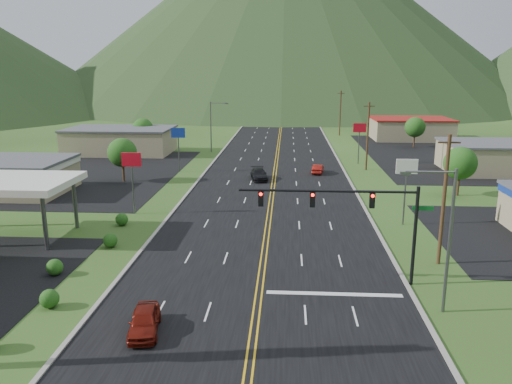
# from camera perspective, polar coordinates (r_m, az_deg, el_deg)

# --- Properties ---
(traffic_signal) EXTENTS (13.10, 0.43, 7.00)m
(traffic_signal) POSITION_cam_1_polar(r_m,az_deg,el_deg) (34.43, 11.41, -2.00)
(traffic_signal) COLOR black
(traffic_signal) RESTS_ON ground
(streetlight_east) EXTENTS (3.28, 0.25, 9.00)m
(streetlight_east) POSITION_cam_1_polar(r_m,az_deg,el_deg) (31.76, 20.79, -4.28)
(streetlight_east) COLOR #59595E
(streetlight_east) RESTS_ON ground
(streetlight_west) EXTENTS (3.28, 0.25, 9.00)m
(streetlight_west) POSITION_cam_1_polar(r_m,az_deg,el_deg) (90.33, -4.99, 7.82)
(streetlight_west) COLOR #59595E
(streetlight_west) RESTS_ON ground
(gas_canopy) EXTENTS (10.00, 8.00, 5.30)m
(gas_canopy) POSITION_cam_1_polar(r_m,az_deg,el_deg) (48.22, -25.97, 0.83)
(gas_canopy) COLOR white
(gas_canopy) RESTS_ON ground
(building_west_mid) EXTENTS (14.40, 10.40, 4.10)m
(building_west_mid) POSITION_cam_1_polar(r_m,az_deg,el_deg) (67.23, -26.60, 1.82)
(building_west_mid) COLOR tan
(building_west_mid) RESTS_ON ground
(building_west_far) EXTENTS (18.40, 11.40, 4.50)m
(building_west_far) POSITION_cam_1_polar(r_m,az_deg,el_deg) (92.61, -15.22, 5.71)
(building_west_far) COLOR tan
(building_west_far) RESTS_ON ground
(building_east_mid) EXTENTS (14.40, 11.40, 4.30)m
(building_east_mid) POSITION_cam_1_polar(r_m,az_deg,el_deg) (80.75, 25.63, 3.63)
(building_east_mid) COLOR tan
(building_east_mid) RESTS_ON ground
(building_east_far) EXTENTS (16.40, 12.40, 4.50)m
(building_east_far) POSITION_cam_1_polar(r_m,az_deg,el_deg) (112.63, 17.21, 6.95)
(building_east_far) COLOR tan
(building_east_far) RESTS_ON ground
(pole_sign_west_a) EXTENTS (2.00, 0.18, 6.40)m
(pole_sign_west_a) POSITION_cam_1_polar(r_m,az_deg,el_deg) (52.18, -14.02, 2.92)
(pole_sign_west_a) COLOR #59595E
(pole_sign_west_a) RESTS_ON ground
(pole_sign_west_b) EXTENTS (2.00, 0.18, 6.40)m
(pole_sign_west_b) POSITION_cam_1_polar(r_m,az_deg,el_deg) (73.19, -8.88, 6.20)
(pole_sign_west_b) COLOR #59595E
(pole_sign_west_b) RESTS_ON ground
(pole_sign_east_a) EXTENTS (2.00, 0.18, 6.40)m
(pole_sign_east_a) POSITION_cam_1_polar(r_m,az_deg,el_deg) (49.10, 16.81, 2.07)
(pole_sign_east_a) COLOR #59595E
(pole_sign_east_a) RESTS_ON ground
(pole_sign_east_b) EXTENTS (2.00, 0.18, 6.40)m
(pole_sign_east_b) POSITION_cam_1_polar(r_m,az_deg,el_deg) (80.20, 11.75, 6.74)
(pole_sign_east_b) COLOR #59595E
(pole_sign_east_b) RESTS_ON ground
(tree_west_a) EXTENTS (3.84, 3.84, 5.82)m
(tree_west_a) POSITION_cam_1_polar(r_m,az_deg,el_deg) (68.28, -15.04, 4.37)
(tree_west_a) COLOR #382314
(tree_west_a) RESTS_ON ground
(tree_west_b) EXTENTS (3.84, 3.84, 5.82)m
(tree_west_b) POSITION_cam_1_polar(r_m,az_deg,el_deg) (95.29, -12.80, 7.06)
(tree_west_b) COLOR #382314
(tree_west_b) RESTS_ON ground
(tree_east_a) EXTENTS (3.84, 3.84, 5.82)m
(tree_east_a) POSITION_cam_1_polar(r_m,az_deg,el_deg) (63.13, 22.31, 3.06)
(tree_east_a) COLOR #382314
(tree_east_a) RESTS_ON ground
(tree_east_b) EXTENTS (3.84, 3.84, 5.82)m
(tree_east_b) POSITION_cam_1_polar(r_m,az_deg,el_deg) (100.40, 17.72, 7.08)
(tree_east_b) COLOR #382314
(tree_east_b) RESTS_ON ground
(utility_pole_a) EXTENTS (1.60, 0.28, 10.00)m
(utility_pole_a) POSITION_cam_1_polar(r_m,az_deg,el_deg) (39.80, 20.69, -0.79)
(utility_pole_a) COLOR #382314
(utility_pole_a) RESTS_ON ground
(utility_pole_b) EXTENTS (1.60, 0.28, 10.00)m
(utility_pole_b) POSITION_cam_1_polar(r_m,az_deg,el_deg) (75.36, 12.65, 6.31)
(utility_pole_b) COLOR #382314
(utility_pole_b) RESTS_ON ground
(utility_pole_c) EXTENTS (1.60, 0.28, 10.00)m
(utility_pole_c) POSITION_cam_1_polar(r_m,az_deg,el_deg) (114.83, 9.60, 8.93)
(utility_pole_c) COLOR #382314
(utility_pole_c) RESTS_ON ground
(utility_pole_d) EXTENTS (1.60, 0.28, 10.00)m
(utility_pole_d) POSITION_cam_1_polar(r_m,az_deg,el_deg) (154.57, 8.11, 10.20)
(utility_pole_d) COLOR #382314
(utility_pole_d) RESTS_ON ground
(mountain_n) EXTENTS (220.00, 220.00, 85.00)m
(mountain_n) POSITION_cam_1_polar(r_m,az_deg,el_deg) (240.47, 3.40, 20.48)
(mountain_n) COLOR #233B1B
(mountain_n) RESTS_ON ground
(car_red_near) EXTENTS (2.26, 4.24, 1.37)m
(car_red_near) POSITION_cam_1_polar(r_m,az_deg,el_deg) (29.82, -12.63, -14.26)
(car_red_near) COLOR maroon
(car_red_near) RESTS_ON ground
(car_dark_mid) EXTENTS (2.83, 5.26, 1.45)m
(car_dark_mid) POSITION_cam_1_polar(r_m,az_deg,el_deg) (67.48, 0.36, 2.00)
(car_dark_mid) COLOR black
(car_dark_mid) RESTS_ON ground
(car_red_far) EXTENTS (1.98, 4.08, 1.29)m
(car_red_far) POSITION_cam_1_polar(r_m,az_deg,el_deg) (72.26, 7.09, 2.62)
(car_red_far) COLOR maroon
(car_red_far) RESTS_ON ground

